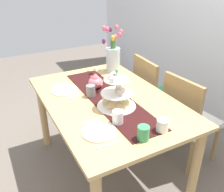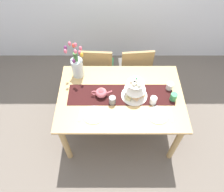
{
  "view_description": "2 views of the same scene",
  "coord_description": "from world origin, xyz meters",
  "px_view_note": "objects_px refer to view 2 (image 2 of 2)",
  "views": [
    {
      "loc": [
        1.58,
        -0.81,
        1.72
      ],
      "look_at": [
        0.09,
        -0.0,
        0.83
      ],
      "focal_mm": 39.39,
      "sensor_mm": 36.0,
      "label": 1
    },
    {
      "loc": [
        -0.1,
        -1.5,
        2.73
      ],
      "look_at": [
        -0.1,
        -0.07,
        0.86
      ],
      "focal_mm": 34.36,
      "sensor_mm": 36.0,
      "label": 2
    }
  ],
  "objects_px": {
    "tiered_cake_stand": "(134,91)",
    "knife_right": "(171,115)",
    "tulip_vase": "(76,65)",
    "fork_left": "(80,115)",
    "dinner_plate_right": "(157,115)",
    "mug_grey": "(112,100)",
    "dining_table": "(120,102)",
    "mug_white_text": "(153,100)",
    "mug_orange": "(173,97)",
    "dinner_plate_left": "(93,115)",
    "chair_left": "(98,68)",
    "teapot": "(101,93)",
    "chair_right": "(134,68)",
    "fork_right": "(144,115)",
    "cream_jug": "(169,86)",
    "knife_left": "(107,115)"
  },
  "relations": [
    {
      "from": "dinner_plate_left",
      "to": "fork_left",
      "type": "height_order",
      "value": "dinner_plate_left"
    },
    {
      "from": "dinner_plate_right",
      "to": "dining_table",
      "type": "bearing_deg",
      "value": 146.24
    },
    {
      "from": "chair_left",
      "to": "dinner_plate_right",
      "type": "height_order",
      "value": "chair_left"
    },
    {
      "from": "chair_right",
      "to": "chair_left",
      "type": "bearing_deg",
      "value": -179.99
    },
    {
      "from": "tiered_cake_stand",
      "to": "cream_jug",
      "type": "xyz_separation_m",
      "value": [
        0.42,
        0.11,
        -0.05
      ]
    },
    {
      "from": "fork_right",
      "to": "mug_grey",
      "type": "height_order",
      "value": "mug_grey"
    },
    {
      "from": "tulip_vase",
      "to": "fork_right",
      "type": "relative_size",
      "value": 3.09
    },
    {
      "from": "fork_left",
      "to": "dinner_plate_right",
      "type": "distance_m",
      "value": 0.84
    },
    {
      "from": "tulip_vase",
      "to": "fork_left",
      "type": "bearing_deg",
      "value": -83.13
    },
    {
      "from": "tulip_vase",
      "to": "dinner_plate_left",
      "type": "xyz_separation_m",
      "value": [
        0.22,
        -0.6,
        -0.16
      ]
    },
    {
      "from": "dining_table",
      "to": "fork_right",
      "type": "relative_size",
      "value": 9.64
    },
    {
      "from": "mug_grey",
      "to": "mug_white_text",
      "type": "bearing_deg",
      "value": -0.02
    },
    {
      "from": "dinner_plate_right",
      "to": "mug_grey",
      "type": "relative_size",
      "value": 2.42
    },
    {
      "from": "fork_right",
      "to": "knife_left",
      "type": "bearing_deg",
      "value": 180.0
    },
    {
      "from": "knife_right",
      "to": "fork_right",
      "type": "bearing_deg",
      "value": 180.0
    },
    {
      "from": "knife_left",
      "to": "dinner_plate_left",
      "type": "bearing_deg",
      "value": 180.0
    },
    {
      "from": "fork_left",
      "to": "knife_right",
      "type": "relative_size",
      "value": 0.88
    },
    {
      "from": "knife_right",
      "to": "mug_grey",
      "type": "height_order",
      "value": "mug_grey"
    },
    {
      "from": "mug_white_text",
      "to": "mug_orange",
      "type": "bearing_deg",
      "value": 12.06
    },
    {
      "from": "fork_left",
      "to": "mug_grey",
      "type": "bearing_deg",
      "value": 24.78
    },
    {
      "from": "dinner_plate_right",
      "to": "knife_right",
      "type": "relative_size",
      "value": 1.35
    },
    {
      "from": "chair_left",
      "to": "knife_right",
      "type": "distance_m",
      "value": 1.31
    },
    {
      "from": "dinner_plate_right",
      "to": "fork_right",
      "type": "height_order",
      "value": "dinner_plate_right"
    },
    {
      "from": "mug_grey",
      "to": "mug_orange",
      "type": "height_order",
      "value": "mug_grey"
    },
    {
      "from": "chair_left",
      "to": "dinner_plate_left",
      "type": "distance_m",
      "value": 1.01
    },
    {
      "from": "tiered_cake_stand",
      "to": "knife_right",
      "type": "distance_m",
      "value": 0.48
    },
    {
      "from": "tulip_vase",
      "to": "knife_right",
      "type": "relative_size",
      "value": 2.72
    },
    {
      "from": "dinner_plate_left",
      "to": "dining_table",
      "type": "bearing_deg",
      "value": 41.32
    },
    {
      "from": "fork_left",
      "to": "mug_grey",
      "type": "relative_size",
      "value": 1.58
    },
    {
      "from": "chair_left",
      "to": "teapot",
      "type": "distance_m",
      "value": 0.78
    },
    {
      "from": "chair_right",
      "to": "fork_left",
      "type": "bearing_deg",
      "value": -124.7
    },
    {
      "from": "fork_right",
      "to": "mug_grey",
      "type": "distance_m",
      "value": 0.38
    },
    {
      "from": "fork_right",
      "to": "cream_jug",
      "type": "bearing_deg",
      "value": 48.76
    },
    {
      "from": "dinner_plate_left",
      "to": "fork_right",
      "type": "relative_size",
      "value": 1.53
    },
    {
      "from": "chair_left",
      "to": "dinner_plate_left",
      "type": "height_order",
      "value": "chair_left"
    },
    {
      "from": "dining_table",
      "to": "tulip_vase",
      "type": "distance_m",
      "value": 0.67
    },
    {
      "from": "knife_left",
      "to": "tulip_vase",
      "type": "bearing_deg",
      "value": 121.28
    },
    {
      "from": "fork_right",
      "to": "knife_right",
      "type": "xyz_separation_m",
      "value": [
        0.29,
        0.0,
        0.0
      ]
    },
    {
      "from": "teapot",
      "to": "fork_right",
      "type": "height_order",
      "value": "teapot"
    },
    {
      "from": "mug_grey",
      "to": "dinner_plate_right",
      "type": "bearing_deg",
      "value": -18.12
    },
    {
      "from": "tiered_cake_stand",
      "to": "cream_jug",
      "type": "bearing_deg",
      "value": 14.29
    },
    {
      "from": "chair_right",
      "to": "dinner_plate_right",
      "type": "relative_size",
      "value": 3.96
    },
    {
      "from": "knife_right",
      "to": "dinner_plate_left",
      "type": "bearing_deg",
      "value": 180.0
    },
    {
      "from": "tiered_cake_stand",
      "to": "teapot",
      "type": "distance_m",
      "value": 0.38
    },
    {
      "from": "chair_right",
      "to": "fork_left",
      "type": "height_order",
      "value": "chair_right"
    },
    {
      "from": "knife_right",
      "to": "mug_grey",
      "type": "relative_size",
      "value": 1.79
    },
    {
      "from": "dining_table",
      "to": "cream_jug",
      "type": "xyz_separation_m",
      "value": [
        0.57,
        0.11,
        0.16
      ]
    },
    {
      "from": "dinner_plate_right",
      "to": "mug_grey",
      "type": "bearing_deg",
      "value": 161.88
    },
    {
      "from": "chair_right",
      "to": "knife_right",
      "type": "distance_m",
      "value": 1.05
    },
    {
      "from": "tiered_cake_stand",
      "to": "mug_grey",
      "type": "xyz_separation_m",
      "value": [
        -0.25,
        -0.1,
        -0.04
      ]
    }
  ]
}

